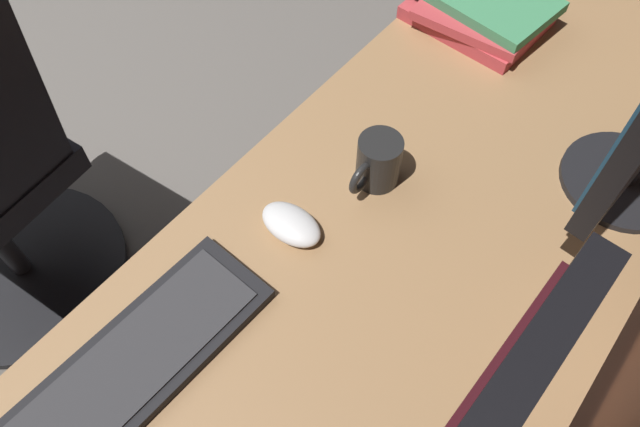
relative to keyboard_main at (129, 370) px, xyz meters
name	(u,v)px	position (x,y,z in m)	size (l,w,h in m)	color
desk	(346,336)	(-0.25, 0.18, -0.08)	(1.92, 0.63, 0.73)	#936D47
keyboard_main	(129,370)	(0.00, 0.00, 0.00)	(0.43, 0.16, 0.02)	black
mouse_main	(291,224)	(-0.31, 0.02, 0.01)	(0.06, 0.10, 0.03)	silver
book_stack_near	(480,7)	(-0.92, 0.00, 0.02)	(0.22, 0.30, 0.07)	#B2383D
coffee_mug	(377,162)	(-0.47, 0.07, 0.03)	(0.11, 0.07, 0.09)	black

